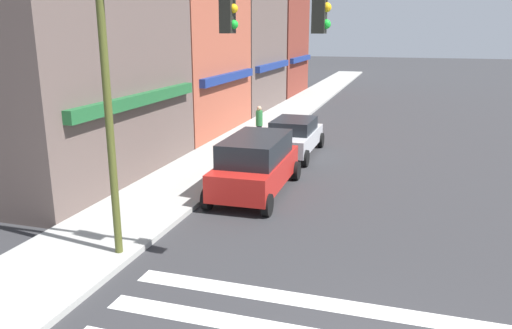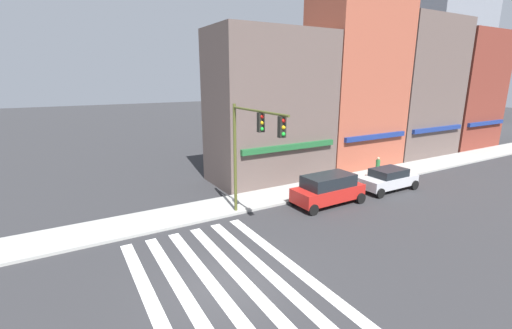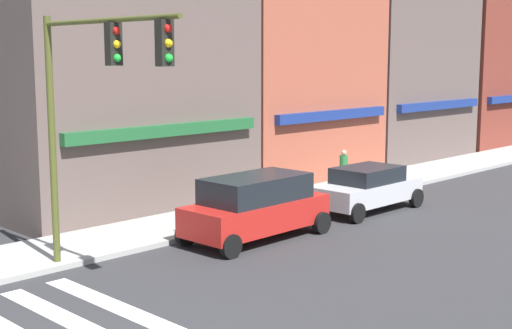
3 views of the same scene
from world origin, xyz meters
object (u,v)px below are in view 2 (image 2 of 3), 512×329
suv_red (328,189)px  traffic_signal (251,140)px  sedan_silver (388,179)px  pedestrian_green_top (378,168)px

suv_red → traffic_signal: bearing=-179.0°
suv_red → sedan_silver: bearing=-1.0°
traffic_signal → sedan_silver: bearing=1.0°
traffic_signal → suv_red: (5.68, 0.20, -3.65)m
traffic_signal → suv_red: bearing=2.0°
pedestrian_green_top → traffic_signal: bearing=-8.4°
pedestrian_green_top → sedan_silver: bearing=42.2°
traffic_signal → pedestrian_green_top: (12.39, 2.10, -3.61)m
traffic_signal → sedan_silver: size_ratio=1.47×
traffic_signal → pedestrian_green_top: 13.08m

